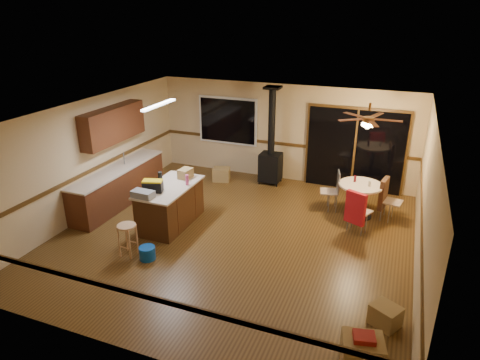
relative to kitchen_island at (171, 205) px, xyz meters
The scene contains 35 objects.
floor 1.57m from the kitchen_island, ahead, with size 7.00×7.00×0.00m, color #513616.
ceiling 2.62m from the kitchen_island, ahead, with size 7.00×7.00×0.00m, color silver.
wall_back 3.90m from the kitchen_island, 66.80° to the left, with size 7.00×7.00×0.00m, color tan.
wall_front 3.90m from the kitchen_island, 66.80° to the right, with size 7.00×7.00×0.00m, color tan.
wall_left 2.17m from the kitchen_island, behind, with size 7.00×7.00×0.00m, color tan.
wall_right 5.07m from the kitchen_island, ahead, with size 7.00×7.00×0.00m, color tan.
chair_rail 1.60m from the kitchen_island, ahead, with size 7.00×7.00×0.08m, color #492F12, non-canonical shape.
window 3.61m from the kitchen_island, 91.66° to the left, with size 1.72×0.10×1.32m, color black.
sliding_door 4.88m from the kitchen_island, 45.42° to the left, with size 2.52×0.10×2.10m, color black.
lower_cabinets 1.77m from the kitchen_island, 163.61° to the left, with size 0.60×3.00×0.86m, color #512714.
countertop 1.82m from the kitchen_island, 163.61° to the left, with size 0.64×3.04×0.04m, color beige.
upper_cabinets 2.43m from the kitchen_island, 159.02° to the left, with size 0.35×2.00×0.80m, color #512714.
kitchen_island is the anchor object (origin of this frame).
wood_stove 3.33m from the kitchen_island, 66.91° to the left, with size 0.55×0.50×2.52m.
ceiling_fan 4.57m from the kitchen_island, 26.69° to the left, with size 0.24×0.24×0.55m.
fluorescent_strip 2.15m from the kitchen_island, 135.00° to the left, with size 0.10×1.20×0.04m, color white.
toolbox_grey 0.88m from the kitchen_island, 106.01° to the right, with size 0.45×0.25×0.14m, color slate.
toolbox_black 0.69m from the kitchen_island, 113.81° to the right, with size 0.40×0.21×0.22m, color black.
toolbox_yellow_lid 0.79m from the kitchen_island, 113.81° to the right, with size 0.40×0.21×0.03m, color gold.
box_on_island 0.79m from the kitchen_island, 79.50° to the left, with size 0.23×0.32×0.21m, color olive.
bottle_dark 0.63m from the kitchen_island, 167.42° to the right, with size 0.09×0.09×0.31m, color black.
bottle_pink 0.68m from the kitchen_island, 33.11° to the left, with size 0.07×0.07×0.23m, color #D84C8C.
bottle_white 0.85m from the kitchen_island, 85.01° to the left, with size 0.06×0.06×0.17m, color white.
bar_stool 1.42m from the kitchen_island, 94.95° to the right, with size 0.35×0.35×0.64m, color tan.
blue_bucket 1.47m from the kitchen_island, 78.47° to the right, with size 0.31×0.31×0.25m, color #0B45A4.
dining_table 4.22m from the kitchen_island, 26.69° to the left, with size 0.97×0.97×0.78m.
glass_red 4.15m from the kitchen_island, 28.86° to the left, with size 0.06×0.06×0.15m, color #590C14.
glass_cream 4.37m from the kitchen_island, 25.04° to the left, with size 0.06×0.06×0.13m, color beige.
chair_left 3.76m from the kitchen_island, 32.49° to the left, with size 0.49×0.48×0.51m.
chair_near 3.93m from the kitchen_island, 15.16° to the left, with size 0.57×0.59×0.70m.
chair_right 4.72m from the kitchen_island, 24.75° to the left, with size 0.53×0.50×0.70m.
box_under_window 2.73m from the kitchen_island, 89.88° to the left, with size 0.45×0.36×0.36m, color olive.
box_corner_a 5.07m from the kitchen_island, 30.48° to the right, with size 0.54×0.45×0.41m, color olive.
box_corner_b 4.90m from the kitchen_island, 19.82° to the right, with size 0.41×0.35×0.33m, color olive.
box_small_red 5.06m from the kitchen_island, 30.48° to the right, with size 0.28×0.23×0.07m, color maroon.
Camera 1 is at (2.95, -7.24, 4.44)m, focal length 32.00 mm.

